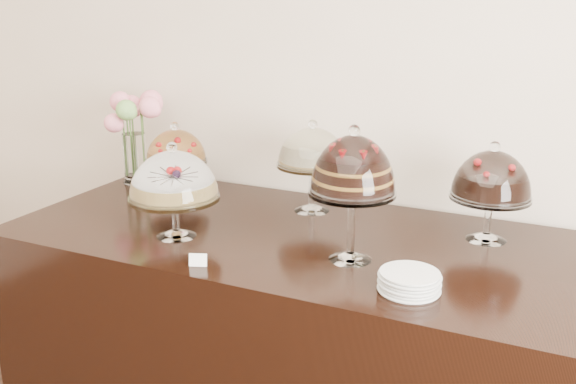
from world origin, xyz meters
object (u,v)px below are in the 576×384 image
at_px(flower_vase, 135,124).
at_px(cake_stand_sugar_sponge, 174,179).
at_px(display_counter, 293,338).
at_px(cake_stand_dark_choco, 492,179).
at_px(cake_stand_fruit_tart, 176,150).
at_px(cake_stand_choco_layer, 353,170).
at_px(cake_stand_cheesecake, 312,151).
at_px(plate_stack, 409,282).

bearing_deg(flower_vase, cake_stand_sugar_sponge, -42.19).
height_order(cake_stand_sugar_sponge, flower_vase, flower_vase).
height_order(display_counter, cake_stand_dark_choco, cake_stand_dark_choco).
bearing_deg(cake_stand_fruit_tart, display_counter, -19.88).
height_order(cake_stand_choco_layer, flower_vase, cake_stand_choco_layer).
relative_size(display_counter, cake_stand_sugar_sponge, 6.04).
xyz_separation_m(cake_stand_sugar_sponge, cake_stand_cheesecake, (0.35, 0.49, 0.03)).
bearing_deg(plate_stack, cake_stand_cheesecake, 134.55).
bearing_deg(cake_stand_dark_choco, cake_stand_fruit_tart, 179.72).
bearing_deg(display_counter, cake_stand_choco_layer, -27.25).
relative_size(cake_stand_dark_choco, plate_stack, 1.99).
relative_size(cake_stand_fruit_tart, flower_vase, 0.76).
distance_m(cake_stand_fruit_tart, plate_stack, 1.36).
bearing_deg(flower_vase, cake_stand_cheesecake, -2.57).
bearing_deg(cake_stand_dark_choco, cake_stand_sugar_sponge, -156.70).
bearing_deg(cake_stand_fruit_tart, cake_stand_sugar_sponge, -56.19).
bearing_deg(plate_stack, cake_stand_dark_choco, 74.98).
xyz_separation_m(cake_stand_choco_layer, plate_stack, (0.25, -0.16, -0.29)).
distance_m(cake_stand_sugar_sponge, flower_vase, 0.80).
distance_m(cake_stand_cheesecake, cake_stand_fruit_tart, 0.66).
distance_m(display_counter, cake_stand_cheesecake, 0.76).
xyz_separation_m(cake_stand_sugar_sponge, plate_stack, (0.92, -0.09, -0.19)).
relative_size(display_counter, plate_stack, 11.65).
relative_size(cake_stand_cheesecake, cake_stand_fruit_tart, 1.18).
xyz_separation_m(display_counter, cake_stand_dark_choco, (0.68, 0.25, 0.68)).
bearing_deg(cake_stand_fruit_tart, flower_vase, 166.00).
relative_size(cake_stand_dark_choco, cake_stand_fruit_tart, 1.13).
bearing_deg(cake_stand_cheesecake, cake_stand_choco_layer, -52.59).
bearing_deg(cake_stand_sugar_sponge, cake_stand_cheesecake, 55.02).
bearing_deg(cake_stand_choco_layer, flower_vase, 159.64).
bearing_deg(cake_stand_cheesecake, cake_stand_dark_choco, -2.73).
bearing_deg(cake_stand_fruit_tart, plate_stack, -24.27).
distance_m(display_counter, cake_stand_fruit_tart, 0.99).
bearing_deg(cake_stand_sugar_sponge, cake_stand_dark_choco, 23.30).
relative_size(cake_stand_sugar_sponge, plate_stack, 1.93).
relative_size(cake_stand_choco_layer, flower_vase, 1.08).
bearing_deg(plate_stack, display_counter, 150.33).
distance_m(cake_stand_choco_layer, flower_vase, 1.35).
bearing_deg(display_counter, cake_stand_sugar_sponge, -151.44).
bearing_deg(cake_stand_fruit_tart, cake_stand_cheesecake, 2.40).
height_order(cake_stand_sugar_sponge, cake_stand_fruit_tart, cake_stand_sugar_sponge).
height_order(cake_stand_cheesecake, flower_vase, flower_vase).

